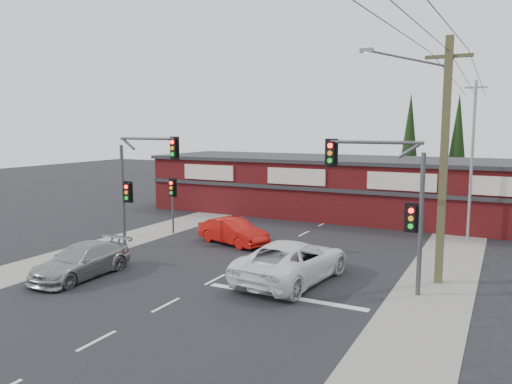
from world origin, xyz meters
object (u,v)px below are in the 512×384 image
at_px(red_sedan, 233,231).
at_px(shop_building, 329,185).
at_px(silver_suv, 81,261).
at_px(utility_pole, 441,153).
at_px(white_suv, 293,261).

relative_size(red_sedan, shop_building, 0.16).
xyz_separation_m(silver_suv, utility_pole, (13.76, 6.09, 4.69)).
height_order(silver_suv, red_sedan, red_sedan).
height_order(silver_suv, utility_pole, utility_pole).
distance_m(white_suv, shop_building, 16.98).
relative_size(white_suv, silver_suv, 1.28).
xyz_separation_m(silver_suv, red_sedan, (2.87, 8.26, 0.01)).
distance_m(silver_suv, shop_building, 20.61).
distance_m(white_suv, red_sedan, 7.19).
xyz_separation_m(white_suv, shop_building, (-3.96, 16.47, 1.27)).
relative_size(shop_building, utility_pole, 2.73).
bearing_deg(shop_building, utility_pole, -56.24).
xyz_separation_m(white_suv, red_sedan, (-5.49, 4.64, -0.15)).
distance_m(shop_building, utility_pole, 17.15).
xyz_separation_m(red_sedan, utility_pole, (10.89, -2.17, 4.68)).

